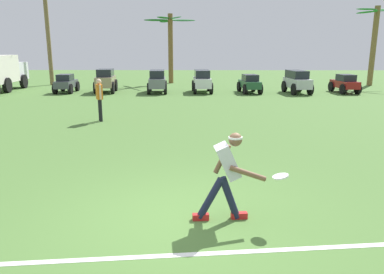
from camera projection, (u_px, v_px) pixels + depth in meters
ground_plane at (178, 218)px, 6.00m from camera, size 80.00×80.00×0.00m
field_line_paint at (173, 255)px, 4.93m from camera, size 22.90×2.64×0.01m
frisbee_thrower at (227, 172)px, 5.80m from camera, size 1.13×0.47×1.41m
frisbee_in_flight at (280, 176)px, 5.68m from camera, size 0.26×0.26×0.08m
teammate_near_sideline at (99, 96)px, 13.68m from camera, size 0.32×0.48×1.56m
parked_car_slot_a at (66, 83)px, 22.60m from camera, size 1.20×2.25×1.10m
parked_car_slot_b at (106, 80)px, 22.62m from camera, size 1.38×2.43×1.40m
parked_car_slot_c at (157, 81)px, 22.50m from camera, size 1.33×2.47×1.34m
parked_car_slot_d at (202, 80)px, 22.64m from camera, size 1.28×2.45×1.34m
parked_car_slot_e at (250, 83)px, 22.39m from camera, size 1.33×2.29×1.10m
parked_car_slot_f at (297, 81)px, 22.20m from camera, size 1.39×2.49×1.34m
parked_car_slot_g at (345, 83)px, 22.43m from camera, size 1.28×2.28×1.10m
box_truck at (0, 71)px, 22.84m from camera, size 1.76×5.97×2.20m
palm_tree_far_left at (47, 22)px, 26.32m from camera, size 3.33×3.50×7.40m
palm_tree_left_of_centre at (170, 42)px, 27.93m from camera, size 3.82×3.15×5.09m
palm_tree_right_of_centre at (374, 39)px, 26.20m from camera, size 3.32×3.43×5.46m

